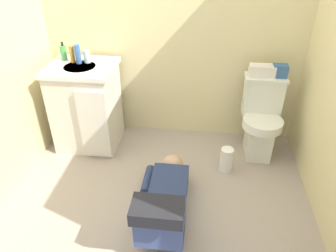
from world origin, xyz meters
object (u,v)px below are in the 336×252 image
(bottle_clear, at_px, (87,56))
(soap_dispenser, at_px, (64,53))
(faucet, at_px, (85,55))
(bottle_amber, at_px, (72,54))
(bottle_blue, at_px, (78,54))
(vanity_cabinet, at_px, (87,106))
(toiletry_bag, at_px, (280,71))
(toilet, at_px, (261,119))
(paper_towel_roll, at_px, (226,160))
(person_plumber, at_px, (165,202))
(tissue_box, at_px, (262,71))

(bottle_clear, bearing_deg, soap_dispenser, 170.20)
(faucet, xyz_separation_m, bottle_amber, (-0.09, -0.07, 0.03))
(faucet, bearing_deg, bottle_blue, -108.21)
(vanity_cabinet, relative_size, toiletry_bag, 6.61)
(vanity_cabinet, xyz_separation_m, bottle_blue, (-0.03, 0.06, 0.49))
(toilet, height_order, paper_towel_roll, toilet)
(soap_dispenser, xyz_separation_m, bottle_amber, (0.10, -0.05, 0.01))
(person_plumber, relative_size, bottle_blue, 6.31)
(bottle_clear, bearing_deg, bottle_blue, -156.93)
(faucet, distance_m, toiletry_bag, 1.74)
(toiletry_bag, xyz_separation_m, paper_towel_roll, (-0.40, -0.41, -0.69))
(toiletry_bag, height_order, bottle_clear, bottle_clear)
(vanity_cabinet, xyz_separation_m, bottle_amber, (-0.09, 0.07, 0.48))
(person_plumber, height_order, paper_towel_roll, person_plumber)
(bottle_blue, bearing_deg, vanity_cabinet, -60.15)
(bottle_blue, xyz_separation_m, paper_towel_roll, (1.36, -0.34, -0.79))
(faucet, distance_m, tissue_box, 1.59)
(tissue_box, height_order, bottle_blue, bottle_blue)
(vanity_cabinet, height_order, bottle_amber, bottle_amber)
(bottle_amber, distance_m, paper_towel_roll, 1.66)
(toilet, bearing_deg, paper_towel_roll, -133.20)
(tissue_box, distance_m, paper_towel_roll, 0.84)
(vanity_cabinet, distance_m, soap_dispenser, 0.52)
(soap_dispenser, relative_size, paper_towel_roll, 0.72)
(tissue_box, xyz_separation_m, toiletry_bag, (0.15, 0.00, 0.01))
(bottle_amber, bearing_deg, faucet, 39.76)
(tissue_box, height_order, bottle_clear, bottle_clear)
(toilet, height_order, tissue_box, tissue_box)
(faucet, height_order, paper_towel_roll, faucet)
(toiletry_bag, relative_size, bottle_amber, 0.82)
(person_plumber, bearing_deg, soap_dispenser, 135.59)
(faucet, height_order, soap_dispenser, soap_dispenser)
(toilet, distance_m, bottle_clear, 1.67)
(faucet, relative_size, soap_dispenser, 0.60)
(vanity_cabinet, height_order, faucet, faucet)
(vanity_cabinet, relative_size, paper_towel_roll, 3.54)
(person_plumber, height_order, bottle_amber, bottle_amber)
(toilet, relative_size, bottle_blue, 4.44)
(soap_dispenser, bearing_deg, vanity_cabinet, -33.10)
(toilet, xyz_separation_m, tissue_box, (-0.05, 0.09, 0.43))
(tissue_box, bearing_deg, toiletry_bag, 0.00)
(toiletry_bag, bearing_deg, bottle_blue, -177.75)
(toilet, relative_size, tissue_box, 3.41)
(soap_dispenser, relative_size, bottle_clear, 1.49)
(bottle_clear, bearing_deg, toiletry_bag, 1.35)
(faucet, xyz_separation_m, soap_dispenser, (-0.19, -0.02, 0.02))
(toilet, xyz_separation_m, faucet, (-1.63, 0.11, 0.50))
(toilet, xyz_separation_m, paper_towel_roll, (-0.30, -0.32, -0.25))
(person_plumber, relative_size, toiletry_bag, 8.59)
(tissue_box, height_order, paper_towel_roll, tissue_box)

